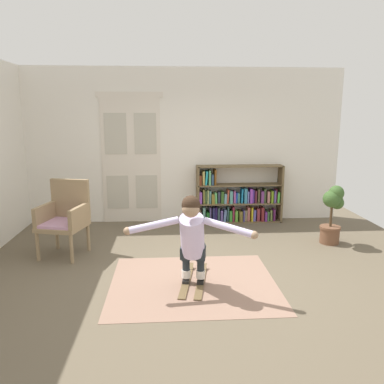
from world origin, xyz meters
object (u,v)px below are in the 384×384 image
at_px(skis_pair, 194,280).
at_px(wicker_chair, 65,216).
at_px(bookshelf, 236,199).
at_px(potted_plant, 333,211).
at_px(person_skier, 192,234).

bearing_deg(skis_pair, wicker_chair, 148.69).
height_order(bookshelf, skis_pair, bookshelf).
bearing_deg(potted_plant, bookshelf, 133.22).
xyz_separation_m(potted_plant, skis_pair, (-2.30, -1.28, -0.53)).
height_order(potted_plant, person_skier, person_skier).
height_order(wicker_chair, potted_plant, wicker_chair).
relative_size(wicker_chair, potted_plant, 1.14).
height_order(bookshelf, wicker_chair, wicker_chair).
bearing_deg(person_skier, skis_pair, 80.40).
xyz_separation_m(wicker_chair, person_skier, (1.79, -1.30, 0.10)).
distance_m(potted_plant, person_skier, 2.76).
xyz_separation_m(bookshelf, skis_pair, (-1.01, -2.66, -0.42)).
bearing_deg(person_skier, potted_plant, 32.21).
bearing_deg(potted_plant, wicker_chair, -177.57).
height_order(bookshelf, person_skier, person_skier).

